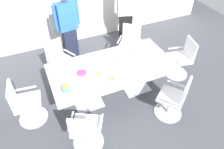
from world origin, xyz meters
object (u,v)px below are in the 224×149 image
(office_chair_1, at_px, (181,60))
(donut_platter, at_px, (106,75))
(snack_bowl_cookies, at_px, (66,87))
(conference_table, at_px, (112,72))
(person_standing_0, at_px, (68,26))
(snack_bowl_candy_mix, at_px, (82,74))
(office_chair_5, at_px, (86,131))
(office_chair_4, at_px, (26,105))
(plate_stack, at_px, (123,62))
(person_standing_1, at_px, (126,11))
(office_chair_2, at_px, (129,46))
(office_chair_0, at_px, (174,100))
(office_chair_3, at_px, (61,63))
(napkin_pile, at_px, (140,56))

(office_chair_1, xyz_separation_m, donut_platter, (-1.91, -0.17, 0.36))
(snack_bowl_cookies, bearing_deg, conference_table, 13.92)
(person_standing_0, relative_size, donut_platter, 4.55)
(conference_table, relative_size, snack_bowl_candy_mix, 10.98)
(office_chair_5, xyz_separation_m, snack_bowl_cookies, (-0.10, 0.71, 0.39))
(conference_table, distance_m, office_chair_4, 1.72)
(donut_platter, xyz_separation_m, plate_stack, (0.46, 0.23, 0.00))
(person_standing_0, bearing_deg, plate_stack, 105.24)
(person_standing_1, bearing_deg, office_chair_2, 88.90)
(office_chair_1, xyz_separation_m, person_standing_1, (-0.58, 1.69, 0.56))
(conference_table, distance_m, person_standing_0, 1.71)
(office_chair_0, xyz_separation_m, office_chair_3, (-1.67, 1.92, 0.00))
(office_chair_4, xyz_separation_m, plate_stack, (1.96, 0.01, 0.36))
(office_chair_1, relative_size, donut_platter, 2.41)
(conference_table, height_order, office_chair_1, office_chair_1)
(office_chair_0, xyz_separation_m, office_chair_5, (-1.71, 0.01, 0.00))
(office_chair_4, height_order, plate_stack, office_chair_4)
(person_standing_1, bearing_deg, snack_bowl_cookies, 59.76)
(person_standing_0, bearing_deg, person_standing_1, 173.60)
(snack_bowl_candy_mix, bearing_deg, office_chair_5, -105.60)
(plate_stack, relative_size, napkin_pile, 1.28)
(person_standing_0, relative_size, plate_stack, 9.42)
(office_chair_1, height_order, person_standing_1, person_standing_1)
(person_standing_1, bearing_deg, person_standing_0, 18.62)
(office_chair_2, relative_size, office_chair_5, 1.00)
(office_chair_5, height_order, snack_bowl_candy_mix, office_chair_5)
(snack_bowl_cookies, relative_size, snack_bowl_candy_mix, 0.80)
(person_standing_0, bearing_deg, donut_platter, 88.96)
(plate_stack, bearing_deg, donut_platter, -153.31)
(office_chair_4, height_order, person_standing_1, person_standing_1)
(office_chair_2, bearing_deg, office_chair_1, 171.02)
(office_chair_0, xyz_separation_m, office_chair_1, (0.87, 0.93, 0.00))
(conference_table, xyz_separation_m, office_chair_3, (-0.83, 0.96, -0.22))
(office_chair_0, xyz_separation_m, snack_bowl_candy_mix, (-1.44, 0.96, 0.39))
(office_chair_0, bearing_deg, office_chair_1, 10.55)
(person_standing_0, distance_m, plate_stack, 1.74)
(donut_platter, bearing_deg, office_chair_4, 171.61)
(office_chair_1, bearing_deg, donut_platter, 106.92)
(conference_table, distance_m, office_chair_2, 1.31)
(office_chair_4, bearing_deg, office_chair_2, 116.78)
(office_chair_2, xyz_separation_m, plate_stack, (-0.62, -0.91, 0.36))
(office_chair_5, xyz_separation_m, person_standing_0, (0.45, 2.58, 0.49))
(office_chair_1, xyz_separation_m, snack_bowl_candy_mix, (-2.31, 0.02, 0.39))
(donut_platter, bearing_deg, office_chair_3, 118.19)
(conference_table, relative_size, office_chair_5, 2.64)
(office_chair_5, bearing_deg, office_chair_0, 28.56)
(office_chair_0, height_order, person_standing_1, person_standing_1)
(office_chair_2, height_order, napkin_pile, office_chair_2)
(conference_table, height_order, donut_platter, donut_platter)
(office_chair_0, bearing_deg, snack_bowl_cookies, 121.62)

